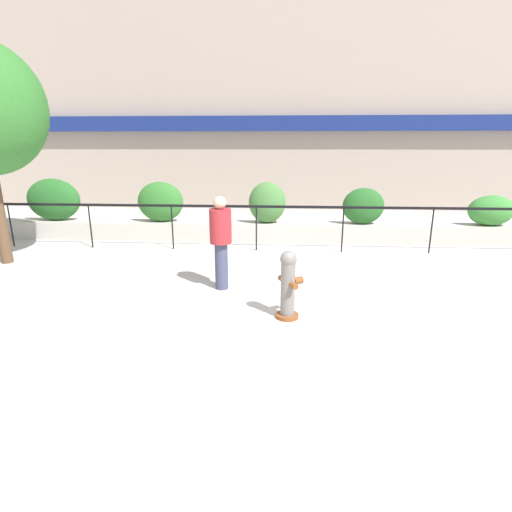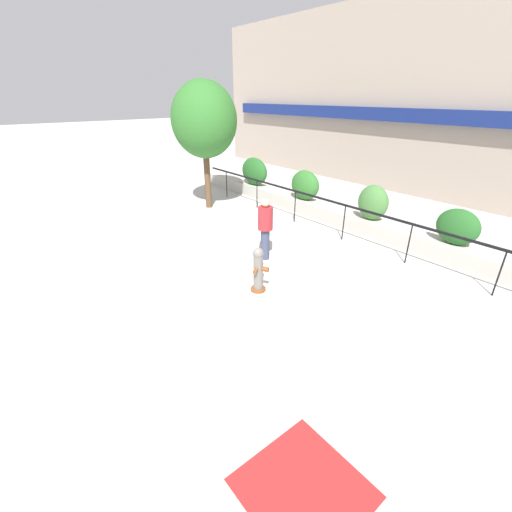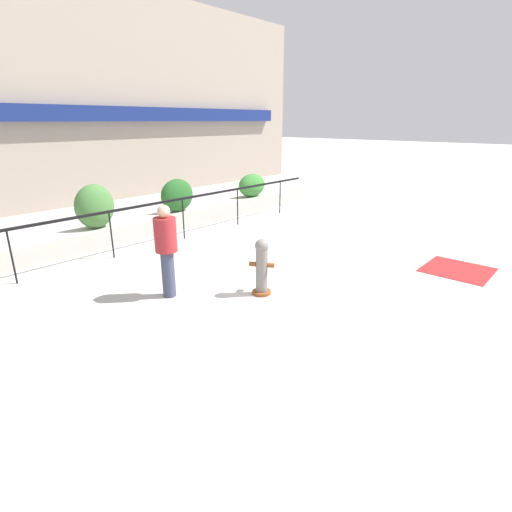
% 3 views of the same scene
% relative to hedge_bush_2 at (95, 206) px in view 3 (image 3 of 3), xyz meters
% --- Properties ---
extents(ground_plane, '(120.00, 120.00, 0.00)m').
position_rel_hedge_bush_2_xyz_m(ground_plane, '(-0.23, -6.00, -1.06)').
color(ground_plane, '#BCB7B2').
extents(planter_wall_low, '(18.00, 0.70, 0.50)m').
position_rel_hedge_bush_2_xyz_m(planter_wall_low, '(-0.23, 0.00, -0.81)').
color(planter_wall_low, '#B7B2A8').
rests_on(planter_wall_low, ground).
extents(fence_railing_segment, '(15.00, 0.05, 1.15)m').
position_rel_hedge_bush_2_xyz_m(fence_railing_segment, '(-0.23, -1.10, -0.04)').
color(fence_railing_segment, black).
rests_on(fence_railing_segment, ground).
extents(hedge_bush_2, '(1.01, 0.70, 1.12)m').
position_rel_hedge_bush_2_xyz_m(hedge_bush_2, '(0.00, 0.00, 0.00)').
color(hedge_bush_2, '#427538').
rests_on(hedge_bush_2, planter_wall_low).
extents(hedge_bush_3, '(1.12, 0.57, 0.98)m').
position_rel_hedge_bush_2_xyz_m(hedge_bush_3, '(2.60, 0.00, -0.07)').
color(hedge_bush_3, '#235B23').
rests_on(hedge_bush_3, planter_wall_low).
extents(hedge_bush_4, '(1.20, 0.67, 0.81)m').
position_rel_hedge_bush_2_xyz_m(hedge_bush_4, '(5.95, 0.00, -0.15)').
color(hedge_bush_4, '#387F33').
rests_on(hedge_bush_4, planter_wall_low).
extents(fire_hydrant, '(0.49, 0.48, 1.08)m').
position_rel_hedge_bush_2_xyz_m(fire_hydrant, '(0.52, -5.13, -0.51)').
color(fire_hydrant, brown).
rests_on(fire_hydrant, ground).
extents(pedestrian, '(0.54, 0.54, 1.73)m').
position_rel_hedge_bush_2_xyz_m(pedestrian, '(-0.69, -3.90, -0.07)').
color(pedestrian, '#383D56').
rests_on(pedestrian, ground).
extents(tactile_warning_pad, '(1.33, 1.33, 0.01)m').
position_rel_hedge_bush_2_xyz_m(tactile_warning_pad, '(4.32, -7.55, -1.05)').
color(tactile_warning_pad, '#B22323').
rests_on(tactile_warning_pad, ground).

